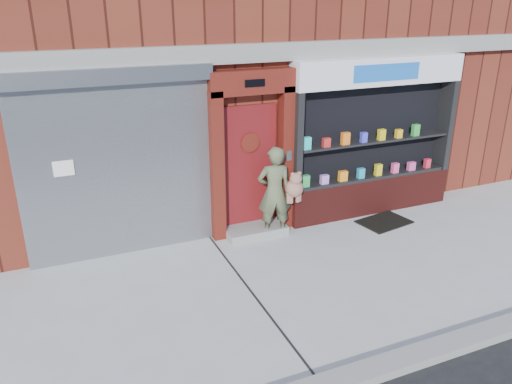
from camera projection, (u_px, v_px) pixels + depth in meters
ground at (342, 270)px, 7.83m from camera, size 80.00×80.00×0.00m
curb at (439, 349)px, 5.96m from camera, size 60.00×0.30×0.12m
shutter_bay at (117, 154)px, 7.76m from camera, size 3.10×0.30×3.04m
red_door_bay at (252, 154)px, 8.62m from camera, size 1.52×0.58×2.90m
pharmacy_bay at (373, 144)px, 9.52m from camera, size 3.50×0.41×3.00m
woman at (277, 191)px, 8.69m from camera, size 0.85×0.51×1.65m
doormat at (384, 222)px, 9.47m from camera, size 1.04×0.81×0.02m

